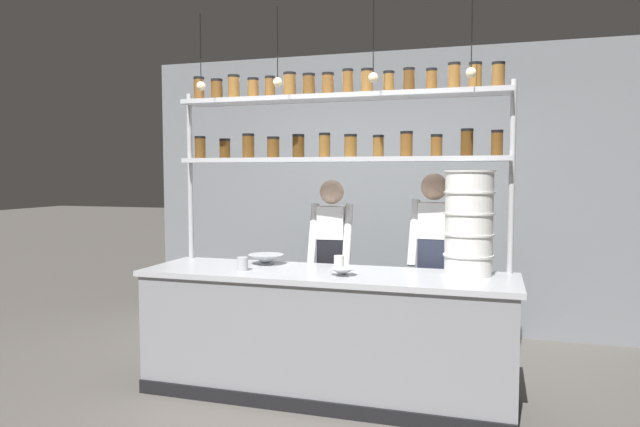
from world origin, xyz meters
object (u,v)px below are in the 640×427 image
(spice_shelf_unit, at_px, (336,131))
(chef_left, at_px, (332,261))
(prep_bowl_near_left, at_px, (343,272))
(serving_cup_by_board, at_px, (243,264))
(prep_bowl_center_front, at_px, (266,259))
(chef_center, at_px, (433,262))
(container_stack, at_px, (469,223))
(serving_cup_front, at_px, (339,263))

(spice_shelf_unit, distance_m, chef_left, 1.11)
(chef_left, relative_size, prep_bowl_near_left, 8.68)
(prep_bowl_near_left, relative_size, serving_cup_by_board, 1.85)
(spice_shelf_unit, xyz_separation_m, prep_bowl_center_front, (-0.54, -0.13, -1.01))
(chef_center, relative_size, container_stack, 2.21)
(chef_left, relative_size, serving_cup_front, 14.95)
(chef_left, height_order, chef_center, chef_center)
(chef_left, height_order, serving_cup_by_board, chef_left)
(serving_cup_by_board, bearing_deg, spice_shelf_unit, 36.95)
(container_stack, bearing_deg, chef_center, 125.77)
(prep_bowl_near_left, height_order, prep_bowl_center_front, prep_bowl_center_front)
(chef_center, xyz_separation_m, prep_bowl_center_front, (-1.27, -0.36, 0.02))
(spice_shelf_unit, height_order, container_stack, spice_shelf_unit)
(chef_left, bearing_deg, prep_bowl_near_left, -73.51)
(chef_left, xyz_separation_m, container_stack, (1.13, -0.43, 0.39))
(chef_left, distance_m, prep_bowl_center_front, 0.59)
(chef_left, bearing_deg, spice_shelf_unit, -72.36)
(chef_center, height_order, prep_bowl_near_left, chef_center)
(serving_cup_by_board, bearing_deg, prep_bowl_near_left, 1.20)
(spice_shelf_unit, height_order, chef_center, spice_shelf_unit)
(chef_center, distance_m, container_stack, 0.60)
(spice_shelf_unit, xyz_separation_m, chef_left, (-0.11, 0.27, -1.07))
(chef_center, height_order, prep_bowl_center_front, chef_center)
(spice_shelf_unit, bearing_deg, prep_bowl_center_front, -166.95)
(chef_center, relative_size, serving_cup_by_board, 16.56)
(container_stack, bearing_deg, chef_left, 159.06)
(prep_bowl_center_front, bearing_deg, spice_shelf_unit, 13.05)
(chef_left, xyz_separation_m, serving_cup_by_board, (-0.48, -0.72, 0.06))
(container_stack, height_order, prep_bowl_center_front, container_stack)
(chef_left, height_order, container_stack, container_stack)
(spice_shelf_unit, relative_size, serving_cup_by_board, 26.48)
(chef_center, xyz_separation_m, container_stack, (0.28, -0.39, 0.35))
(container_stack, xyz_separation_m, prep_bowl_near_left, (-0.85, -0.27, -0.35))
(prep_bowl_near_left, bearing_deg, serving_cup_front, 111.15)
(spice_shelf_unit, xyz_separation_m, chef_center, (0.73, 0.23, -1.03))
(chef_center, relative_size, serving_cup_front, 15.44)
(chef_center, bearing_deg, spice_shelf_unit, -159.48)
(spice_shelf_unit, relative_size, container_stack, 3.54)
(spice_shelf_unit, bearing_deg, prep_bowl_near_left, -68.99)
(spice_shelf_unit, xyz_separation_m, prep_bowl_near_left, (0.17, -0.43, -1.03))
(chef_left, distance_m, container_stack, 1.27)
(chef_left, height_order, prep_bowl_center_front, chef_left)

